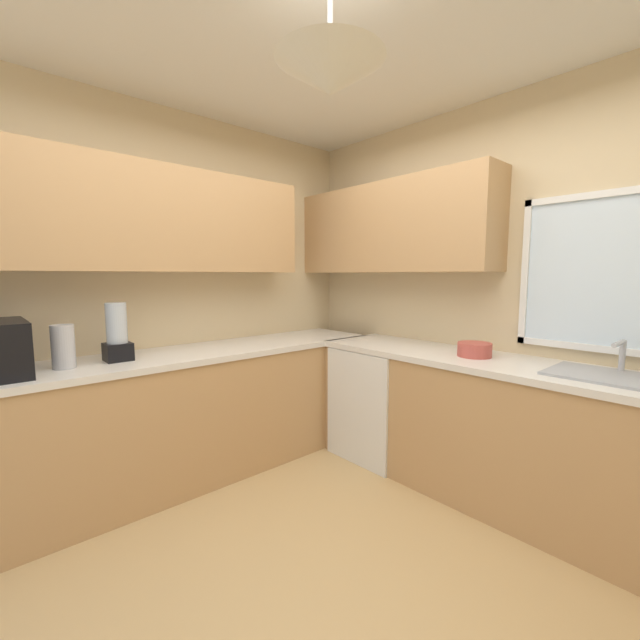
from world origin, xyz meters
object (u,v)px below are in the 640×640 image
blender_appliance (117,335)px  dishwasher (381,401)px  bowl (474,350)px  sink_assembly (613,376)px  kettle (63,347)px

blender_appliance → dishwasher: bearing=69.2°
dishwasher → bowl: (0.75, 0.03, 0.52)m
dishwasher → blender_appliance: size_ratio=2.37×
sink_assembly → bowl: 0.75m
blender_appliance → bowl: bearing=51.4°
dishwasher → blender_appliance: bearing=-110.8°
sink_assembly → blender_appliance: 2.80m
kettle → bowl: size_ratio=1.16×
kettle → blender_appliance: bearing=93.9°
dishwasher → sink_assembly: (1.50, 0.04, 0.48)m
kettle → bowl: 2.49m
sink_assembly → blender_appliance: (-2.16, -1.78, 0.15)m
kettle → blender_appliance: 0.29m
dishwasher → kettle: kettle is taller
bowl → kettle: bearing=-124.0°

